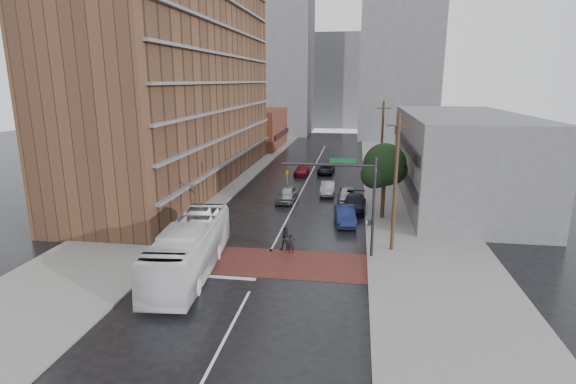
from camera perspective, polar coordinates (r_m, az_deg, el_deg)
The scene contains 24 objects.
ground at distance 30.97m, azimuth -3.17°, elevation -9.27°, with size 160.00×160.00×0.00m, color black.
crosswalk at distance 31.41m, azimuth -2.98°, elevation -8.90°, with size 14.00×5.00×0.02m, color maroon.
sidewalk_west at distance 56.95m, azimuth -9.34°, elevation 1.49°, with size 9.00×90.00×0.15m, color gray.
sidewalk_east at distance 54.47m, azimuth 14.34°, elevation 0.67°, with size 9.00×90.00×0.15m, color gray.
apartment_block at distance 55.57m, azimuth -12.80°, elevation 15.50°, with size 10.00×44.00×28.00m, color brown.
storefront_west at distance 84.23m, azimuth -3.65°, elevation 8.02°, with size 8.00×16.00×7.00m, color brown.
building_east at distance 49.56m, azimuth 20.94°, elevation 4.11°, with size 11.00×26.00×9.00m, color gray.
distant_tower_west at distance 107.76m, azimuth -2.01°, elevation 16.00°, with size 18.00×16.00×32.00m, color gray.
distant_tower_east at distance 100.30m, azimuth 13.94°, elevation 16.91°, with size 16.00×14.00×36.00m, color gray.
distant_tower_center at distance 122.96m, azimuth 6.15°, elevation 13.81°, with size 12.00×10.00×24.00m, color gray.
street_tree at distance 40.63m, azimuth 12.19°, elevation 3.06°, with size 4.20×4.10×6.90m.
signal_mast at distance 31.23m, azimuth 8.24°, elevation -0.03°, with size 6.50×0.30×7.20m.
utility_pole_near at distance 32.72m, azimuth 13.47°, elevation 1.10°, with size 1.60×0.26×10.00m.
utility_pole_far at distance 52.37m, azimuth 11.82°, elevation 5.93°, with size 1.60×0.26×10.00m.
transit_bus at distance 29.89m, azimuth -12.34°, elevation -6.99°, with size 2.82×12.06×3.36m, color white.
pedestrian_a at distance 32.70m, azimuth 0.42°, elevation -6.54°, with size 0.55×0.36×1.50m, color black.
pedestrian_b at distance 33.19m, azimuth -0.24°, elevation -5.91°, with size 0.89×0.70×1.84m, color #272127.
car_travel_a at distance 46.57m, azimuth -0.14°, elevation -0.23°, with size 1.83×4.54×1.55m, color #A5A9AD.
car_travel_b at distance 49.51m, azimuth 5.08°, elevation 0.49°, with size 1.50×4.29×1.41m, color #96999D.
car_travel_c at distance 59.66m, azimuth 1.77°, elevation 2.76°, with size 1.68×4.14×1.20m, color maroon.
suv_travel at distance 60.72m, azimuth 4.85°, elevation 2.92°, with size 2.01×4.37×1.21m, color black.
car_parked_near at distance 39.52m, azimuth 7.24°, elevation -2.97°, with size 1.62×4.65×1.53m, color #151E4A.
car_parked_mid at distance 43.65m, azimuth 8.43°, elevation -1.38°, with size 2.12×5.22×1.51m, color black.
car_parked_far at distance 46.53m, azimuth 7.52°, elevation -0.33°, with size 1.91×4.74×1.62m, color #A0A2A7.
Camera 1 is at (6.00, -27.82, 12.22)m, focal length 28.00 mm.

